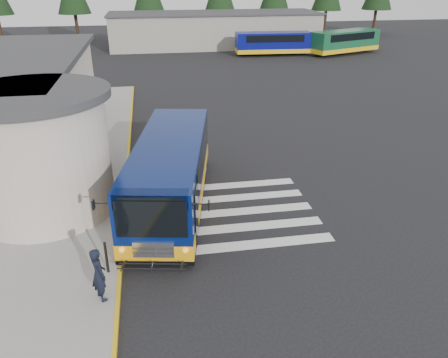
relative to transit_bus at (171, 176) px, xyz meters
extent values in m
plane|color=black|center=(2.11, -0.25, -1.32)|extent=(140.00, 140.00, 0.00)
cube|color=gray|center=(-6.89, 3.75, -1.25)|extent=(10.00, 34.00, 0.15)
cube|color=gold|center=(-1.94, 3.75, -1.24)|extent=(0.12, 34.00, 0.16)
cylinder|color=#C0B3A3|center=(-4.89, 0.25, 1.08)|extent=(5.20, 5.20, 4.50)
cylinder|color=#38383A|center=(-4.89, 0.25, 3.48)|extent=(5.80, 5.80, 0.30)
cube|color=black|center=(-4.37, 4.75, -0.07)|extent=(0.08, 1.20, 2.20)
cube|color=#38383A|center=(-3.89, 4.75, 1.23)|extent=(1.20, 1.80, 0.12)
cube|color=silver|center=(1.61, -3.45, -1.32)|extent=(8.00, 0.55, 0.01)
cube|color=silver|center=(1.61, -2.25, -1.32)|extent=(8.00, 0.55, 0.01)
cube|color=silver|center=(1.61, -1.05, -1.32)|extent=(8.00, 0.55, 0.01)
cube|color=silver|center=(1.61, 0.15, -1.32)|extent=(8.00, 0.55, 0.01)
cube|color=silver|center=(1.61, 1.35, -1.32)|extent=(8.00, 0.55, 0.01)
cube|color=gray|center=(8.11, 41.75, 0.68)|extent=(26.00, 8.00, 4.00)
cube|color=#38383A|center=(8.11, 41.75, 2.78)|extent=(26.40, 8.40, 0.20)
cylinder|color=black|center=(-19.89, 49.75, 0.48)|extent=(0.44, 0.44, 3.60)
cylinder|color=black|center=(-9.89, 49.75, 0.48)|extent=(0.44, 0.44, 3.60)
cylinder|color=black|center=(0.11, 49.75, 0.48)|extent=(0.44, 0.44, 3.60)
cylinder|color=black|center=(10.11, 49.75, 0.48)|extent=(0.44, 0.44, 3.60)
cylinder|color=black|center=(18.11, 49.75, 0.48)|extent=(0.44, 0.44, 3.60)
cylinder|color=black|center=(26.11, 49.75, 0.48)|extent=(0.44, 0.44, 3.60)
cylinder|color=black|center=(34.11, 49.75, 0.48)|extent=(0.44, 0.44, 3.60)
cube|color=#071754|center=(0.01, 0.04, 0.26)|extent=(4.13, 9.36, 2.36)
cube|color=#F0A110|center=(0.01, 0.04, -0.64)|extent=(4.17, 9.39, 0.56)
cube|color=black|center=(0.01, 0.04, -0.97)|extent=(4.16, 9.38, 0.22)
cube|color=black|center=(-0.83, -4.43, 0.64)|extent=(2.19, 0.47, 1.26)
cube|color=silver|center=(-0.83, -4.44, -0.47)|extent=(1.30, 0.30, 0.55)
cube|color=black|center=(-1.10, 1.06, 0.74)|extent=(1.26, 6.53, 0.91)
cube|color=black|center=(1.41, 0.59, 0.74)|extent=(1.26, 6.53, 0.91)
cylinder|color=black|center=(-1.63, -2.73, -0.84)|extent=(0.47, 1.00, 0.97)
cylinder|color=black|center=(0.54, -3.13, -0.84)|extent=(0.47, 1.00, 0.97)
cylinder|color=black|center=(-0.60, 2.81, -0.84)|extent=(0.47, 1.00, 0.97)
cylinder|color=black|center=(1.57, 2.40, -0.84)|extent=(0.47, 1.00, 0.97)
cube|color=black|center=(-2.53, -3.94, 1.04)|extent=(0.08, 0.19, 0.30)
cube|color=black|center=(0.93, -4.59, 1.04)|extent=(0.08, 0.19, 0.30)
imported|color=black|center=(-2.39, -5.60, -0.32)|extent=(0.66, 0.74, 1.70)
imported|color=black|center=(-3.70, -1.58, -0.40)|extent=(0.71, 0.84, 1.54)
cylinder|color=black|center=(-2.29, -4.37, -0.62)|extent=(0.09, 0.09, 1.10)
cube|color=#080D65|center=(13.74, 34.15, 0.14)|extent=(8.63, 2.81, 2.18)
cube|color=gold|center=(13.74, 34.15, -0.74)|extent=(8.66, 2.84, 0.47)
cube|color=black|center=(13.74, 34.15, 0.67)|extent=(6.75, 2.76, 0.76)
cube|color=#144E2E|center=(22.23, 33.58, 0.20)|extent=(9.13, 5.47, 2.26)
cube|color=gold|center=(22.23, 33.58, -0.71)|extent=(9.16, 5.51, 0.49)
cube|color=black|center=(22.23, 33.58, 0.74)|extent=(7.31, 4.81, 0.79)
camera|label=1|loc=(-0.57, -16.08, 7.44)|focal=35.00mm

